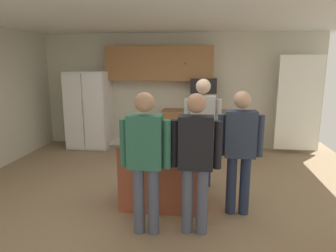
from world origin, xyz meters
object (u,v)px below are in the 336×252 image
object	(u,v)px
tumbler_amber	(134,130)
person_guest_right	(145,155)
kitchen_island	(165,171)
person_host_foreground	(240,146)
microwave_over_range	(204,86)
mug_ceramic_white	(189,131)
person_elder_center	(202,126)
mug_blue_stoneware	(166,140)
glass_stout_tall	(165,131)
refrigerator	(89,110)
glass_dark_ale	(158,135)
glass_short_whisky	(190,135)
person_guest_left	(196,156)
glass_pilsner	(154,137)

from	to	relation	value
tumbler_amber	person_guest_right	bearing A→B (deg)	-68.73
kitchen_island	person_host_foreground	bearing A→B (deg)	-9.73
microwave_over_range	mug_ceramic_white	xyz separation A→B (m)	(-0.16, -2.56, -0.45)
tumbler_amber	microwave_over_range	bearing A→B (deg)	70.94
person_elder_center	mug_blue_stoneware	size ratio (longest dim) A/B	13.28
mug_blue_stoneware	glass_stout_tall	distance (m)	0.41
refrigerator	person_guest_right	xyz separation A→B (m)	(2.01, -3.42, 0.07)
glass_dark_ale	glass_short_whisky	distance (m)	0.42
person_guest_right	glass_stout_tall	world-z (taller)	person_guest_right
microwave_over_range	glass_short_whisky	xyz separation A→B (m)	(-0.14, -2.81, -0.44)
person_guest_right	tumbler_amber	distance (m)	0.93
mug_blue_stoneware	tumbler_amber	bearing A→B (deg)	144.59
person_elder_center	glass_short_whisky	distance (m)	0.74
kitchen_island	mug_blue_stoneware	distance (m)	0.57
person_elder_center	person_host_foreground	size ratio (longest dim) A/B	1.06
person_elder_center	mug_ceramic_white	size ratio (longest dim) A/B	12.99
person_guest_left	glass_stout_tall	distance (m)	0.97
glass_pilsner	person_guest_left	bearing A→B (deg)	-38.03
refrigerator	tumbler_amber	world-z (taller)	refrigerator
mug_ceramic_white	mug_blue_stoneware	bearing A→B (deg)	-120.06
kitchen_island	person_guest_left	size ratio (longest dim) A/B	0.79
person_host_foreground	glass_pilsner	distance (m)	1.09
person_guest_left	mug_ceramic_white	xyz separation A→B (m)	(-0.13, 0.91, 0.07)
person_guest_right	glass_short_whisky	size ratio (longest dim) A/B	13.18
mug_blue_stoneware	glass_pilsner	bearing A→B (deg)	-172.22
kitchen_island	mug_blue_stoneware	bearing A→B (deg)	-81.05
person_guest_left	glass_short_whisky	bearing A→B (deg)	-22.92
mug_blue_stoneware	microwave_over_range	bearing A→B (deg)	81.88
person_guest_right	person_elder_center	size ratio (longest dim) A/B	0.96
person_elder_center	glass_short_whisky	bearing A→B (deg)	23.62
person_guest_left	glass_short_whisky	world-z (taller)	person_guest_left
microwave_over_range	person_guest_left	size ratio (longest dim) A/B	0.34
tumbler_amber	glass_pilsner	size ratio (longest dim) A/B	1.00
refrigerator	kitchen_island	distance (m)	3.42
person_host_foreground	mug_ceramic_white	xyz separation A→B (m)	(-0.66, 0.38, 0.08)
microwave_over_range	glass_short_whisky	distance (m)	2.85
glass_pilsner	glass_short_whisky	bearing A→B (deg)	27.82
mug_ceramic_white	glass_stout_tall	xyz separation A→B (m)	(-0.34, -0.07, 0.01)
person_guest_right	tumbler_amber	size ratio (longest dim) A/B	10.62
mug_blue_stoneware	kitchen_island	bearing A→B (deg)	98.95
mug_blue_stoneware	person_guest_right	bearing A→B (deg)	-106.80
refrigerator	person_guest_right	distance (m)	3.97
tumbler_amber	mug_blue_stoneware	size ratio (longest dim) A/B	1.20
mug_blue_stoneware	glass_stout_tall	xyz separation A→B (m)	(-0.07, 0.40, 0.02)
tumbler_amber	mug_blue_stoneware	world-z (taller)	tumbler_amber
person_guest_right	mug_ceramic_white	xyz separation A→B (m)	(0.43, 0.98, 0.06)
person_elder_center	mug_ceramic_white	bearing A→B (deg)	14.95
kitchen_island	glass_dark_ale	bearing A→B (deg)	-113.41
glass_dark_ale	glass_stout_tall	size ratio (longest dim) A/B	1.27
refrigerator	mug_ceramic_white	distance (m)	3.45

